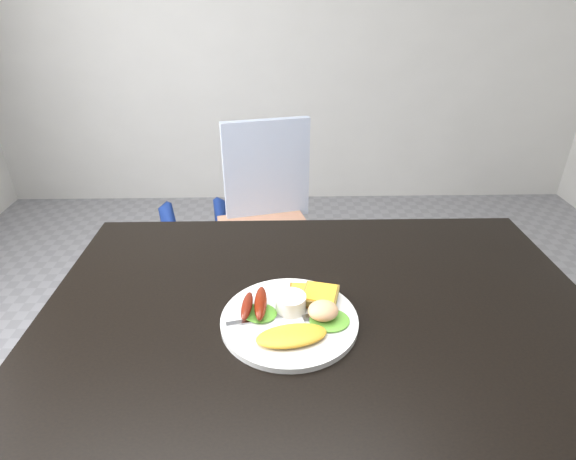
{
  "coord_description": "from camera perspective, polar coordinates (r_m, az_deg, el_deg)",
  "views": [
    {
      "loc": [
        -0.09,
        -0.78,
        1.36
      ],
      "look_at": [
        -0.07,
        0.06,
        0.9
      ],
      "focal_mm": 28.0,
      "sensor_mm": 36.0,
      "label": 1
    }
  ],
  "objects": [
    {
      "name": "ramekin",
      "position": [
        0.95,
        0.35,
        -9.29
      ],
      "size": [
        0.06,
        0.06,
        0.04
      ],
      "primitive_type": "cylinder",
      "rotation": [
        0.0,
        0.0,
        0.01
      ],
      "color": "white",
      "rests_on": "plate"
    },
    {
      "name": "dining_table",
      "position": [
        1.01,
        4.05,
        -10.27
      ],
      "size": [
        1.2,
        0.8,
        0.04
      ],
      "primitive_type": "cube",
      "color": "black",
      "rests_on": "ground"
    },
    {
      "name": "omelette",
      "position": [
        0.88,
        0.45,
        -13.28
      ],
      "size": [
        0.15,
        0.09,
        0.02
      ],
      "primitive_type": "ellipsoid",
      "rotation": [
        0.0,
        0.0,
        0.18
      ],
      "color": "orange",
      "rests_on": "plate"
    },
    {
      "name": "sausage_a",
      "position": [
        0.94,
        -5.23,
        -9.56
      ],
      "size": [
        0.03,
        0.09,
        0.02
      ],
      "primitive_type": "ellipsoid",
      "rotation": [
        0.0,
        0.0,
        -0.09
      ],
      "color": "maroon",
      "rests_on": "lettuce_left"
    },
    {
      "name": "potato_salad",
      "position": [
        0.92,
        4.48,
        -10.17
      ],
      "size": [
        0.07,
        0.06,
        0.03
      ],
      "primitive_type": "ellipsoid",
      "rotation": [
        0.0,
        0.0,
        0.1
      ],
      "color": "beige",
      "rests_on": "lettuce_right"
    },
    {
      "name": "toast_a",
      "position": [
        0.99,
        2.35,
        -8.32
      ],
      "size": [
        0.08,
        0.08,
        0.01
      ],
      "primitive_type": "cube",
      "rotation": [
        0.0,
        0.0,
        -0.08
      ],
      "color": "brown",
      "rests_on": "plate"
    },
    {
      "name": "plate",
      "position": [
        0.94,
        0.17,
        -11.39
      ],
      "size": [
        0.28,
        0.28,
        0.01
      ],
      "primitive_type": "cylinder",
      "color": "white",
      "rests_on": "dining_table"
    },
    {
      "name": "sausage_b",
      "position": [
        0.94,
        -3.5,
        -9.22
      ],
      "size": [
        0.03,
        0.11,
        0.03
      ],
      "primitive_type": "ellipsoid",
      "rotation": [
        0.0,
        0.0,
        -0.01
      ],
      "color": "#69270A",
      "rests_on": "lettuce_left"
    },
    {
      "name": "lettuce_left",
      "position": [
        0.94,
        -3.59,
        -10.49
      ],
      "size": [
        0.09,
        0.09,
        0.01
      ],
      "primitive_type": "ellipsoid",
      "rotation": [
        0.0,
        0.0,
        -0.38
      ],
      "color": "#57902B",
      "rests_on": "plate"
    },
    {
      "name": "dining_chair",
      "position": [
        1.87,
        -2.66,
        -0.62
      ],
      "size": [
        0.44,
        0.44,
        0.04
      ],
      "primitive_type": "cube",
      "rotation": [
        0.0,
        0.0,
        0.24
      ],
      "color": "tan",
      "rests_on": "ground"
    },
    {
      "name": "person",
      "position": [
        1.66,
        -8.97,
        9.04
      ],
      "size": [
        0.68,
        0.57,
        1.63
      ],
      "primitive_type": "imported",
      "rotation": [
        0.0,
        0.0,
        3.49
      ],
      "color": "navy",
      "rests_on": "ground"
    },
    {
      "name": "lettuce_right",
      "position": [
        0.93,
        5.29,
        -11.33
      ],
      "size": [
        0.09,
        0.08,
        0.01
      ],
      "primitive_type": "ellipsoid",
      "rotation": [
        0.0,
        0.0,
        0.07
      ],
      "color": "green",
      "rests_on": "plate"
    },
    {
      "name": "toast_b",
      "position": [
        0.97,
        4.14,
        -8.21
      ],
      "size": [
        0.09,
        0.09,
        0.01
      ],
      "primitive_type": "cube",
      "rotation": [
        0.0,
        0.0,
        -0.25
      ],
      "color": "olive",
      "rests_on": "toast_a"
    },
    {
      "name": "fork",
      "position": [
        0.93,
        -3.03,
        -11.18
      ],
      "size": [
        0.16,
        0.05,
        0.0
      ],
      "primitive_type": "cube",
      "rotation": [
        0.0,
        0.0,
        0.21
      ],
      "color": "#ADAFB7",
      "rests_on": "plate"
    }
  ]
}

